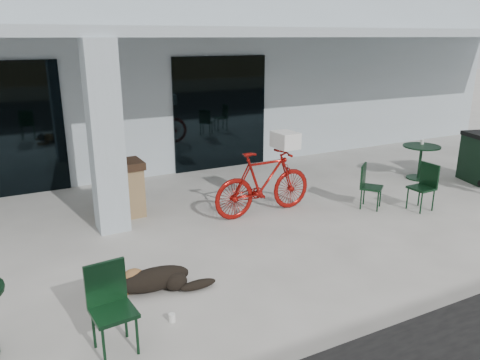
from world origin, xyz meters
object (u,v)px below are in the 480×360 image
cafe_chair_far_a (372,187)px  bicycle (264,183)px  cafe_chair_near (113,311)px  cafe_chair_far_b (422,187)px  trash_receptacle (126,188)px  cafe_table_far (420,162)px  dog (155,278)px

cafe_chair_far_a → bicycle: bearing=122.7°
cafe_chair_near → cafe_chair_far_b: size_ratio=1.06×
cafe_chair_far_a → trash_receptacle: bearing=119.2°
cafe_table_far → cafe_chair_far_b: cafe_chair_far_b is taller
dog → cafe_chair_near: (-0.73, -0.99, 0.29)m
dog → cafe_table_far: bearing=34.7°
bicycle → dog: 3.16m
bicycle → dog: bicycle is taller
bicycle → trash_receptacle: 2.48m
dog → cafe_table_far: size_ratio=1.28×
bicycle → cafe_chair_near: 4.31m
dog → trash_receptacle: size_ratio=1.04×
cafe_chair_far_b → cafe_chair_far_a: bearing=-125.6°
cafe_chair_near → cafe_table_far: 8.19m
trash_receptacle → cafe_chair_far_a: bearing=-22.8°
bicycle → trash_receptacle: (-2.24, 1.08, -0.09)m
dog → cafe_table_far: 7.18m
dog → bicycle: bearing=52.0°
cafe_chair_far_b → trash_receptacle: bearing=-116.5°
cafe_chair_far_b → trash_receptacle: trash_receptacle is taller
bicycle → trash_receptacle: bearing=62.4°
bicycle → cafe_table_far: bicycle is taller
dog → cafe_chair_far_b: bearing=24.3°
trash_receptacle → cafe_chair_far_b: bearing=-24.6°
bicycle → cafe_chair_far_a: bearing=-111.1°
cafe_table_far → trash_receptacle: 6.57m
cafe_table_far → cafe_chair_far_a: cafe_chair_far_a is taller
cafe_table_far → cafe_chair_far_a: size_ratio=0.98×
cafe_chair_near → trash_receptacle: bearing=68.4°
cafe_chair_far_a → trash_receptacle: (-4.20, 1.76, 0.09)m
cafe_chair_far_b → trash_receptacle: (-4.95, 2.26, 0.07)m
cafe_table_far → cafe_chair_far_a: 2.52m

